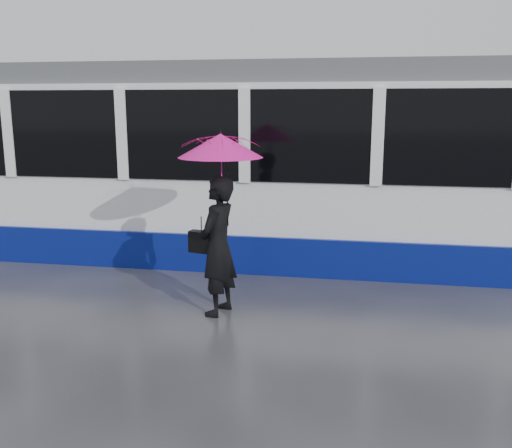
# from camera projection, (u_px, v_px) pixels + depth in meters

# --- Properties ---
(ground) EXTENTS (90.00, 90.00, 0.00)m
(ground) POSITION_uv_depth(u_px,v_px,m) (252.00, 301.00, 7.90)
(ground) COLOR #28282D
(ground) RESTS_ON ground
(rails) EXTENTS (34.00, 1.51, 0.02)m
(rails) POSITION_uv_depth(u_px,v_px,m) (278.00, 255.00, 10.31)
(rails) COLOR #3F3D38
(rails) RESTS_ON ground
(tram) EXTENTS (26.00, 2.56, 3.35)m
(tram) POSITION_uv_depth(u_px,v_px,m) (75.00, 161.00, 10.65)
(tram) COLOR white
(tram) RESTS_ON ground
(woman) EXTENTS (0.57, 0.74, 1.80)m
(woman) POSITION_uv_depth(u_px,v_px,m) (218.00, 246.00, 7.28)
(woman) COLOR black
(woman) RESTS_ON ground
(umbrella) EXTENTS (1.28, 1.28, 1.22)m
(umbrella) POSITION_uv_depth(u_px,v_px,m) (221.00, 162.00, 7.05)
(umbrella) COLOR #E11348
(umbrella) RESTS_ON ground
(handbag) EXTENTS (0.35, 0.21, 0.46)m
(handbag) POSITION_uv_depth(u_px,v_px,m) (202.00, 242.00, 7.32)
(handbag) COLOR black
(handbag) RESTS_ON ground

